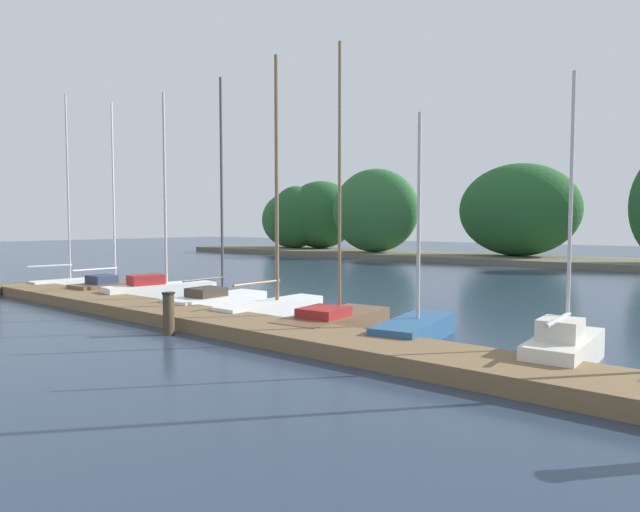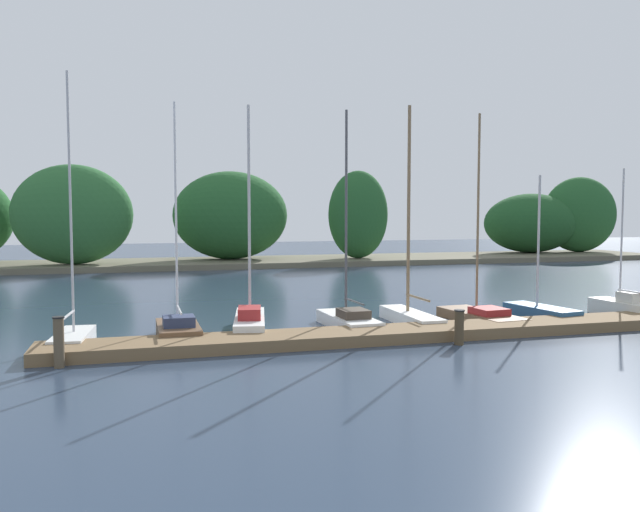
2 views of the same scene
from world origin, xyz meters
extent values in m
cube|color=brown|center=(0.00, 13.11, 0.17)|extent=(24.24, 1.80, 0.35)
cube|color=#66604C|center=(0.00, 42.77, 0.20)|extent=(66.69, 8.00, 0.40)
ellipsoid|color=#235628|center=(-2.49, 43.50, 3.75)|extent=(8.71, 5.83, 6.69)
ellipsoid|color=#1E4C23|center=(24.40, 44.31, 3.02)|extent=(8.99, 5.49, 5.25)
ellipsoid|color=#235628|center=(29.15, 43.95, 3.78)|extent=(7.43, 3.62, 6.76)
ellipsoid|color=#2D6633|center=(-13.60, 41.51, 3.83)|extent=(8.00, 4.02, 6.85)
ellipsoid|color=#235628|center=(7.20, 41.81, 3.81)|extent=(4.77, 3.16, 6.81)
cube|color=white|center=(-11.18, 14.64, 0.21)|extent=(1.17, 2.72, 0.42)
cube|color=white|center=(-11.07, 15.83, 0.19)|extent=(0.57, 0.71, 0.36)
cylinder|color=#B7B7BC|center=(-11.16, 14.84, 4.24)|extent=(0.07, 0.07, 7.64)
cylinder|color=#B7B7BC|center=(-11.24, 14.06, 1.03)|extent=(0.24, 1.74, 0.08)
cube|color=brown|center=(-8.12, 14.90, 0.24)|extent=(1.28, 2.83, 0.48)
cube|color=brown|center=(-8.14, 16.17, 0.22)|extent=(0.70, 0.71, 0.41)
cube|color=#2D3856|center=(-8.12, 14.55, 0.64)|extent=(0.95, 0.85, 0.31)
cylinder|color=silver|center=(-8.13, 15.11, 3.92)|extent=(0.07, 0.07, 6.87)
cylinder|color=silver|center=(-8.12, 14.32, 1.03)|extent=(0.09, 1.76, 0.07)
cube|color=white|center=(-5.78, 15.46, 0.28)|extent=(1.65, 3.99, 0.55)
cube|color=white|center=(-5.46, 17.18, 0.25)|extent=(0.69, 1.05, 0.47)
cube|color=maroon|center=(-5.86, 14.98, 0.73)|extent=(0.92, 1.28, 0.36)
cylinder|color=#B7B7BC|center=(-5.72, 15.75, 4.01)|extent=(0.10, 0.10, 6.92)
cube|color=white|center=(-2.39, 15.31, 0.22)|extent=(1.34, 3.57, 0.44)
cube|color=white|center=(-2.46, 16.90, 0.20)|extent=(0.69, 0.91, 0.37)
cube|color=#3D3328|center=(-2.37, 14.87, 0.58)|extent=(0.94, 1.09, 0.28)
cylinder|color=#4C4C51|center=(-2.40, 15.58, 3.93)|extent=(0.09, 0.09, 7.00)
cylinder|color=#4C4C51|center=(-2.37, 14.81, 1.00)|extent=(0.14, 1.71, 0.06)
cube|color=white|center=(-0.04, 15.40, 0.22)|extent=(0.91, 3.81, 0.45)
cube|color=white|center=(-0.04, 17.11, 0.20)|extent=(0.50, 0.95, 0.38)
cylinder|color=#7F6647|center=(-0.04, 15.68, 4.08)|extent=(0.12, 0.12, 7.26)
cylinder|color=#7F6647|center=(-0.04, 14.85, 1.03)|extent=(0.09, 1.85, 0.08)
cube|color=brown|center=(2.57, 15.10, 0.18)|extent=(1.73, 3.92, 0.37)
cube|color=brown|center=(2.40, 16.80, 0.16)|extent=(0.85, 1.02, 0.31)
cube|color=maroon|center=(2.61, 14.62, 0.48)|extent=(1.14, 1.24, 0.24)
cylinder|color=#7F6647|center=(2.54, 15.38, 3.93)|extent=(0.09, 0.09, 7.13)
cube|color=#285684|center=(5.01, 15.01, 0.25)|extent=(1.49, 3.15, 0.50)
cube|color=#285684|center=(4.80, 16.36, 0.23)|extent=(0.68, 0.84, 0.43)
cylinder|color=#B7B7BC|center=(4.98, 15.24, 2.92)|extent=(0.09, 0.09, 4.83)
cube|color=silver|center=(8.41, 14.72, 0.30)|extent=(1.04, 2.83, 0.60)
cube|color=silver|center=(8.36, 15.97, 0.27)|extent=(0.54, 0.72, 0.51)
cube|color=beige|center=(8.42, 14.37, 0.79)|extent=(0.73, 0.86, 0.39)
cylinder|color=#B7B7BC|center=(8.40, 14.93, 3.11)|extent=(0.07, 0.07, 5.02)
cylinder|color=#B7B7BC|center=(8.43, 14.19, 1.00)|extent=(0.15, 1.64, 0.09)
cylinder|color=brown|center=(-11.26, 12.05, 0.64)|extent=(0.26, 0.26, 1.27)
cylinder|color=black|center=(-11.26, 12.05, 1.29)|extent=(0.30, 0.30, 0.04)
cylinder|color=#4C3D28|center=(-0.06, 11.82, 0.51)|extent=(0.28, 0.28, 1.02)
cylinder|color=black|center=(-0.06, 11.82, 1.04)|extent=(0.32, 0.32, 0.04)
camera|label=1|loc=(11.24, 3.84, 2.74)|focal=30.56mm
camera|label=2|loc=(-9.23, -5.23, 3.95)|focal=35.84mm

